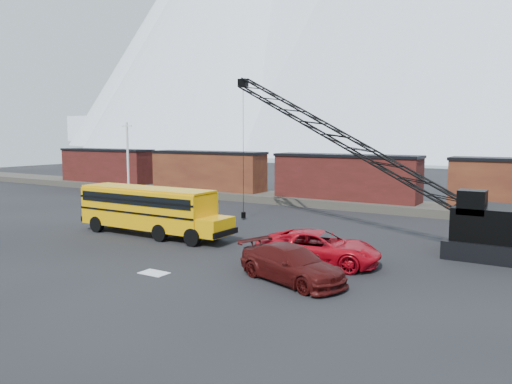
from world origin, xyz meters
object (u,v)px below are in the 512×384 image
Objects in this scene: school_bus at (151,209)px; red_pickup at (318,248)px; maroon_suv at (292,264)px; crawler_crane at (348,142)px.

red_pickup is at bearing -4.59° from school_bus.
school_bus is 13.64m from maroon_suv.
school_bus is 2.06× the size of maroon_suv.
crawler_crane is at bearing 0.52° from red_pickup.
crawler_crane reaches higher than maroon_suv.
red_pickup is 0.29× the size of crawler_crane.
school_bus is at bearing 89.79° from maroon_suv.
crawler_crane is at bearing 27.90° from maroon_suv.
maroon_suv is 12.73m from crawler_crane.
school_bus is 1.83× the size of red_pickup.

